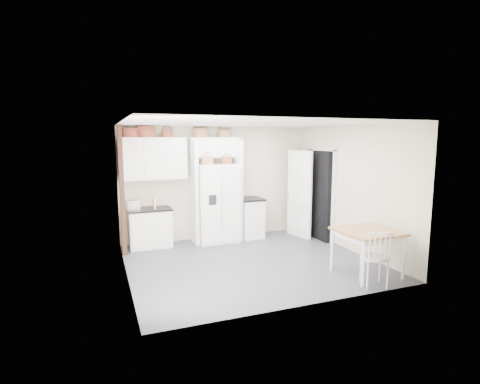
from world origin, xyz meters
name	(u,v)px	position (x,y,z in m)	size (l,w,h in m)	color
floor	(251,262)	(0.00, 0.00, 0.00)	(4.50, 4.50, 0.00)	#3B3D46
ceiling	(251,123)	(0.00, 0.00, 2.60)	(4.50, 4.50, 0.00)	white
wall_back	(218,183)	(0.00, 2.00, 1.30)	(4.50, 4.50, 0.00)	beige
wall_left	(124,202)	(-2.25, 0.00, 1.30)	(4.00, 4.00, 0.00)	beige
wall_right	(351,189)	(2.25, 0.00, 1.30)	(4.00, 4.00, 0.00)	beige
refrigerator	(217,203)	(-0.15, 1.66, 0.88)	(0.91, 0.73, 1.76)	white
base_cab_left	(150,229)	(-1.64, 1.70, 0.41)	(0.88, 0.55, 0.81)	white
base_cab_right	(250,218)	(0.69, 1.70, 0.45)	(0.51, 0.61, 0.90)	white
dining_table	(367,253)	(1.59, -1.34, 0.39)	(0.95, 0.95, 0.79)	#986035
windsor_chair	(375,258)	(1.39, -1.75, 0.46)	(0.45, 0.41, 0.92)	white
counter_left	(149,209)	(-1.64, 1.70, 0.83)	(0.91, 0.59, 0.04)	black
counter_right	(250,199)	(0.69, 1.70, 0.92)	(0.55, 0.65, 0.04)	black
toaster	(133,205)	(-1.98, 1.64, 0.95)	(0.30, 0.17, 0.21)	silver
cookbook_red	(154,204)	(-1.55, 1.62, 0.96)	(0.03, 0.15, 0.23)	#B53824
cookbook_cream	(155,203)	(-1.53, 1.62, 0.97)	(0.04, 0.17, 0.25)	beige
basket_upper_a	(130,133)	(-1.95, 1.83, 2.44)	(0.34, 0.34, 0.19)	maroon
basket_upper_b	(146,132)	(-1.64, 1.83, 2.46)	(0.39, 0.39, 0.23)	maroon
basket_upper_c	(167,134)	(-1.20, 1.83, 2.42)	(0.24, 0.24, 0.14)	maroon
basket_bridge_a	(201,133)	(-0.45, 1.83, 2.45)	(0.34, 0.34, 0.19)	brown
basket_bridge_b	(224,134)	(0.10, 1.83, 2.43)	(0.30, 0.30, 0.17)	brown
basket_fridge_a	(208,161)	(-0.38, 1.56, 1.84)	(0.26, 0.26, 0.14)	brown
basket_fridge_b	(227,161)	(0.07, 1.56, 1.83)	(0.23, 0.23, 0.12)	maroon
upper_cabinet	(153,159)	(-1.50, 1.83, 1.90)	(1.40, 0.34, 0.90)	white
bridge_cabinet	(214,148)	(-0.15, 1.83, 2.12)	(1.12, 0.34, 0.45)	white
fridge_panel_left	(194,192)	(-0.66, 1.70, 1.15)	(0.08, 0.60, 2.30)	white
fridge_panel_right	(237,190)	(0.36, 1.70, 1.15)	(0.08, 0.60, 2.30)	white
trim_post	(122,191)	(-2.20, 1.35, 1.30)	(0.09, 0.09, 2.60)	#34180F
doorway_void	(320,195)	(2.16, 1.00, 1.02)	(0.18, 0.85, 2.05)	black
door_slab	(299,194)	(1.80, 1.33, 1.02)	(0.80, 0.04, 2.05)	white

